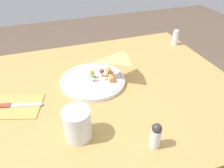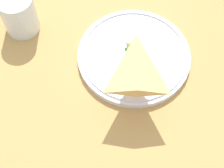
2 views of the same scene
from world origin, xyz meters
name	(u,v)px [view 2 (image 2 of 2)]	position (x,y,z in m)	size (l,w,h in m)	color
ground_plane	(110,148)	(0.00, 0.00, 0.00)	(6.00, 6.00, 0.00)	brown
dining_table	(109,75)	(0.00, 0.00, 0.63)	(1.17, 0.87, 0.72)	tan
plate_pizza	(134,56)	(0.02, 0.06, 0.73)	(0.27, 0.27, 0.05)	white
milk_glass	(19,15)	(-0.10, -0.21, 0.77)	(0.08, 0.08, 0.10)	white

